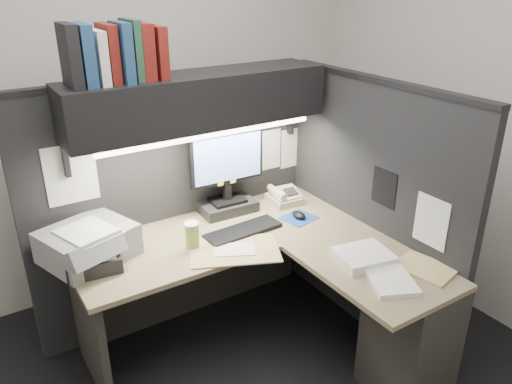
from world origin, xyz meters
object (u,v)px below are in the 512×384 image
desk (314,303)px  monitor (227,181)px  coffee_cup (192,236)px  printer (88,243)px  notebook_stack (92,262)px  keyboard (243,231)px  telephone (285,197)px  overhead_shelf (199,100)px

desk → monitor: (-0.11, 0.79, 0.50)m
coffee_cup → monitor: bearing=36.8°
printer → notebook_stack: printer is taller
notebook_stack → keyboard: bearing=-5.4°
telephone → printer: 1.32m
overhead_shelf → keyboard: bearing=-64.9°
coffee_cup → printer: size_ratio=0.33×
telephone → overhead_shelf: bearing=179.9°
printer → notebook_stack: size_ratio=1.59×
telephone → notebook_stack: 1.35m
overhead_shelf → printer: bearing=-175.0°
monitor → printer: monitor is taller
telephone → printer: bearing=-174.5°
keyboard → notebook_stack: size_ratio=1.71×
keyboard → printer: bearing=163.6°
desk → telephone: 0.82m
desk → printer: printer is taller
monitor → printer: 0.94m
notebook_stack → monitor: bearing=12.9°
desk → telephone: bearing=67.9°
monitor → notebook_stack: (-0.95, -0.22, -0.17)m
telephone → notebook_stack: size_ratio=0.74×
coffee_cup → keyboard: bearing=0.1°
monitor → notebook_stack: bearing=-164.8°
monitor → desk: bearing=-79.8°
keyboard → telephone: (0.46, 0.22, 0.03)m
desk → monitor: bearing=98.0°
coffee_cup → printer: (-0.52, 0.20, 0.02)m
coffee_cup → printer: 0.56m
monitor → coffee_cup: bearing=-140.9°
overhead_shelf → coffee_cup: overhead_shelf is taller
keyboard → notebook_stack: 0.88m
coffee_cup → telephone: bearing=15.2°
printer → monitor: bearing=-12.5°
desk → monitor: 0.94m
monitor → coffee_cup: size_ratio=3.71×
telephone → printer: (-1.32, -0.01, 0.05)m
overhead_shelf → printer: 1.00m
desk → coffee_cup: size_ratio=11.71×
overhead_shelf → coffee_cup: 0.78m
keyboard → overhead_shelf: bearing=112.0°
notebook_stack → coffee_cup: bearing=-8.7°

